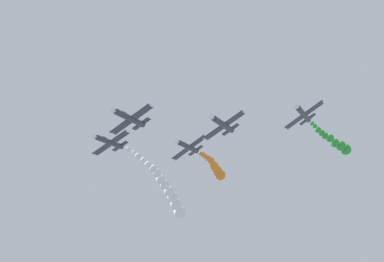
# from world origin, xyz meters

# --- Properties ---
(airplane_lead) EXTENTS (8.62, 10.35, 4.78)m
(airplane_lead) POSITION_xyz_m (5.74, 14.31, 78.95)
(airplane_lead) COLOR #333842
(airplane_left_inner) EXTENTS (8.55, 10.35, 4.91)m
(airplane_left_inner) POSITION_xyz_m (-7.81, 2.80, 79.12)
(airplane_left_inner) COLOR #333842
(airplane_right_inner) EXTENTS (8.69, 10.35, 4.64)m
(airplane_right_inner) POSITION_xyz_m (17.91, 3.01, 78.38)
(airplane_right_inner) COLOR #333842
(smoke_trail_right_inner) EXTENTS (3.34, 29.06, 13.60)m
(smoke_trail_right_inner) POSITION_xyz_m (18.26, -24.64, 71.18)
(smoke_trail_right_inner) COLOR white
(airplane_left_outer) EXTENTS (8.46, 10.35, 5.10)m
(airplane_left_outer) POSITION_xyz_m (5.70, -9.92, 78.90)
(airplane_left_outer) COLOR #333842
(smoke_trail_left_outer) EXTENTS (3.10, 16.55, 4.75)m
(smoke_trail_left_outer) POSITION_xyz_m (6.41, -27.70, 77.10)
(smoke_trail_left_outer) COLOR orange
(airplane_right_outer) EXTENTS (8.40, 10.35, 5.19)m
(airplane_right_outer) POSITION_xyz_m (-20.67, -8.98, 82.81)
(airplane_right_outer) COLOR #333842
(smoke_trail_right_outer) EXTENTS (5.94, 19.83, 4.20)m
(smoke_trail_right_outer) POSITION_xyz_m (-23.54, -30.09, 81.20)
(smoke_trail_right_outer) COLOR green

